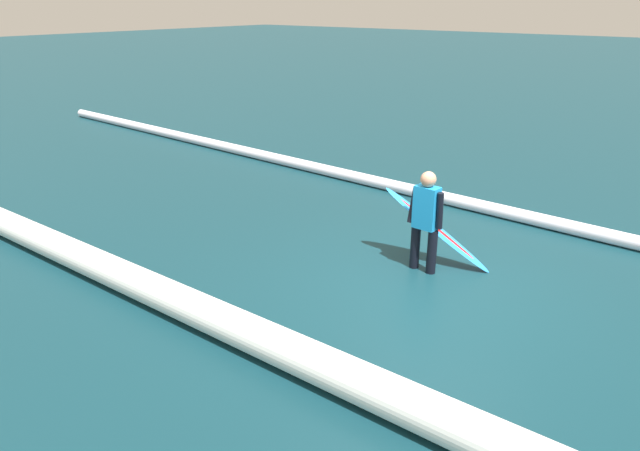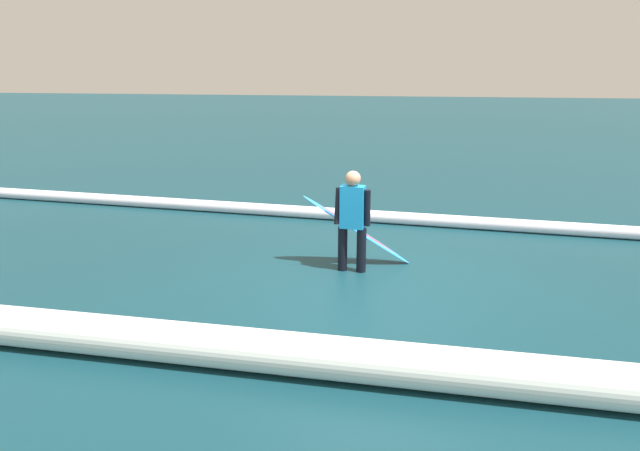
{
  "view_description": "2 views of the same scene",
  "coord_description": "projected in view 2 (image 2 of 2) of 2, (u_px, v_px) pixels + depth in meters",
  "views": [
    {
      "loc": [
        -3.24,
        6.46,
        3.69
      ],
      "look_at": [
        0.83,
        1.34,
        1.12
      ],
      "focal_mm": 32.34,
      "sensor_mm": 36.0,
      "label": 1
    },
    {
      "loc": [
        -0.94,
        7.29,
        2.83
      ],
      "look_at": [
        0.58,
        0.56,
        0.94
      ],
      "focal_mm": 31.46,
      "sensor_mm": 36.0,
      "label": 2
    }
  ],
  "objects": [
    {
      "name": "surfboard",
      "position": [
        357.0,
        230.0,
        8.45
      ],
      "size": [
        1.67,
        0.64,
        1.09
      ],
      "color": "#268CE5",
      "rests_on": "ground_plane"
    },
    {
      "name": "surfer",
      "position": [
        352.0,
        216.0,
        8.05
      ],
      "size": [
        0.52,
        0.23,
        1.49
      ],
      "rotation": [
        0.0,
        0.0,
        3.1
      ],
      "color": "black",
      "rests_on": "ground_plane"
    },
    {
      "name": "wave_crest_foreground",
      "position": [
        280.0,
        210.0,
        11.38
      ],
      "size": [
        25.81,
        1.11,
        0.24
      ],
      "primitive_type": "cylinder",
      "rotation": [
        0.0,
        1.57,
        -0.03
      ],
      "color": "white",
      "rests_on": "ground_plane"
    },
    {
      "name": "ground_plane",
      "position": [
        370.0,
        282.0,
        7.81
      ],
      "size": [
        126.77,
        126.77,
        0.0
      ],
      "primitive_type": "plane",
      "color": "#103640"
    },
    {
      "name": "wave_crest_midground",
      "position": [
        555.0,
        380.0,
        4.93
      ],
      "size": [
        24.61,
        0.96,
        0.42
      ],
      "primitive_type": "cylinder",
      "rotation": [
        0.0,
        1.57,
        0.02
      ],
      "color": "white",
      "rests_on": "ground_plane"
    }
  ]
}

